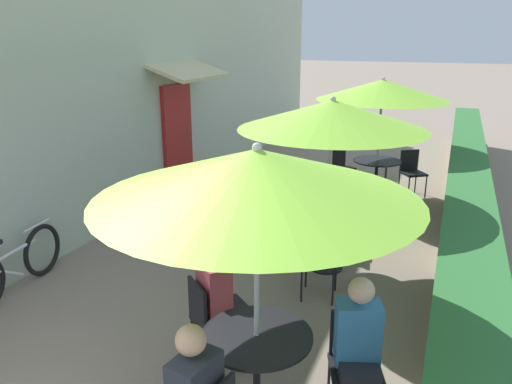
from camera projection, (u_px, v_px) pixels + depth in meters
name	position (u px, v px, depth m)	size (l,w,h in m)	color
cafe_facade_wall	(184.00, 82.00, 9.74)	(0.98, 14.62, 4.20)	#B2C1AD
planter_hedge	(465.00, 186.00, 8.36)	(0.60, 13.62, 1.01)	tan
patio_table_near	(257.00, 354.00, 3.89)	(0.87, 0.87, 0.76)	black
patio_umbrella_near	(257.00, 174.00, 3.45)	(2.32, 2.32, 2.26)	#B7B7BC
cafe_chair_near_right	(355.00, 357.00, 3.96)	(0.51, 0.51, 0.87)	black
seated_patron_near_right	(358.00, 347.00, 3.80)	(0.44, 0.48, 1.25)	#23232D
cafe_chair_near_back	(209.00, 316.00, 4.53)	(0.56, 0.56, 0.87)	black
seated_patron_near_back	(220.00, 297.00, 4.53)	(0.50, 0.51, 1.25)	#23232D
patio_table_mid	(327.00, 227.00, 6.47)	(0.87, 0.87, 0.76)	black
patio_umbrella_mid	(332.00, 115.00, 6.03)	(2.32, 2.32, 2.26)	#B7B7BC
cafe_chair_mid_left	(327.00, 257.00, 5.75)	(0.45, 0.45, 0.87)	black
cafe_chair_mid_right	(328.00, 212.00, 7.22)	(0.45, 0.45, 0.87)	black
coffee_cup_mid	(330.00, 214.00, 6.31)	(0.07, 0.07, 0.09)	white
patio_table_far	(377.00, 170.00, 9.25)	(0.87, 0.87, 0.76)	black
patio_umbrella_far	(383.00, 90.00, 8.81)	(2.32, 2.32, 2.26)	#B7B7BC
cafe_chair_far_left	(340.00, 166.00, 9.75)	(0.53, 0.53, 0.87)	black
cafe_chair_far_right	(378.00, 184.00, 8.53)	(0.44, 0.44, 0.87)	black
cafe_chair_far_back	(412.00, 169.00, 9.51)	(0.56, 0.56, 0.87)	black
bicycle_leaning	(14.00, 266.00, 5.90)	(0.25, 1.67, 0.76)	black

